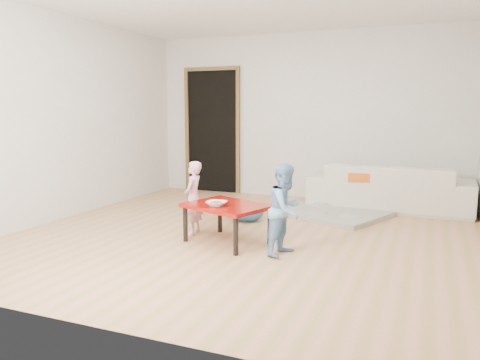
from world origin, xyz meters
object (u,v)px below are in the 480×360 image
Objects in this scene: basin at (247,215)px; sofa at (389,187)px; child_blue at (286,209)px; child_pink at (193,198)px; bowl at (217,204)px; red_table at (227,223)px.

sofa is at bearing 40.68° from basin.
basin is (-0.87, 1.19, -0.38)m from child_blue.
child_blue is at bearing 66.00° from child_pink.
basin is (-0.13, 1.18, -0.37)m from bowl.
red_table is 4.01× the size of bowl.
sofa is 2.48× the size of child_blue.
red_table is 0.28m from bowl.
child_pink reaches higher than basin.
red_table is at bearing 91.00° from child_blue.
child_blue is 1.52m from basin.
child_pink is at bearing 87.42° from child_blue.
red_table is at bearing -79.98° from basin.
child_pink is at bearing 51.14° from sofa.
child_blue is at bearing 75.71° from sofa.
bowl is 0.25× the size of child_pink.
bowl is at bearing -112.40° from red_table.
sofa is at bearing 131.29° from child_pink.
child_blue is at bearing -0.95° from bowl.
bowl is (-0.06, -0.14, 0.23)m from red_table.
bowl is at bearing 102.51° from child_blue.
sofa is 5.01× the size of basin.
child_pink is (-0.44, 0.33, -0.03)m from bowl.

